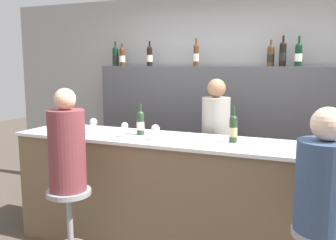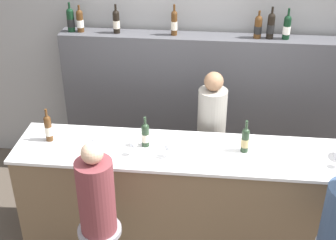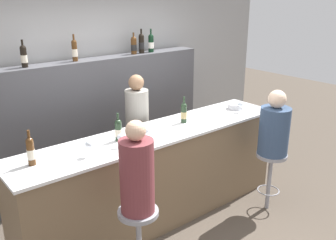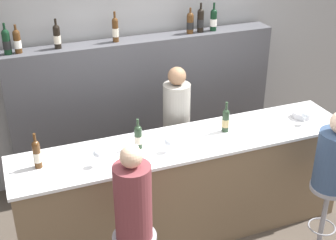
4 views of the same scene
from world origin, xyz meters
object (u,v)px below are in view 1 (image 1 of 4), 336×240
wine_bottle_backbar_2 (150,56)px  wine_bottle_backbar_5 (283,54)px  wine_bottle_counter_0 (63,116)px  wine_bottle_counter_2 (233,128)px  wine_bottle_backbar_3 (196,55)px  wine_bottle_counter_1 (140,122)px  wine_bottle_backbar_0 (116,56)px  wine_bottle_backbar_1 (122,57)px  wine_bottle_backbar_6 (299,54)px  wine_glass_2 (155,129)px  guest_seated_right (325,179)px  wine_bottle_backbar_4 (271,55)px  guest_seated_left (67,146)px  wine_glass_0 (93,123)px  bar_stool_left (69,209)px  bartender (215,162)px  wine_glass_1 (125,126)px

wine_bottle_backbar_2 → wine_bottle_backbar_5: (1.62, -0.00, 0.01)m
wine_bottle_counter_0 → wine_bottle_counter_2: (1.79, 0.00, -0.01)m
wine_bottle_backbar_5 → wine_bottle_backbar_3: bearing=180.0°
wine_bottle_counter_1 → wine_bottle_backbar_0: bearing=129.1°
wine_bottle_backbar_1 → wine_bottle_backbar_6: bearing=-0.0°
wine_glass_2 → wine_bottle_backbar_3: bearing=93.5°
wine_bottle_backbar_2 → guest_seated_right: bearing=-42.6°
wine_bottle_backbar_4 → guest_seated_left: 2.45m
wine_bottle_backbar_2 → wine_glass_0: wine_bottle_backbar_2 is taller
bar_stool_left → bartender: bartender is taller
bar_stool_left → guest_seated_right: bearing=-0.0°
guest_seated_left → wine_glass_0: bearing=103.2°
wine_glass_1 → bar_stool_left: bearing=-109.5°
wine_bottle_counter_0 → wine_bottle_backbar_6: size_ratio=1.02×
wine_bottle_counter_2 → wine_bottle_counter_0: bearing=180.0°
wine_bottle_counter_2 → wine_glass_0: 1.32m
wine_bottle_backbar_3 → guest_seated_left: wine_bottle_backbar_3 is taller
wine_bottle_backbar_0 → wine_bottle_backbar_6: 2.28m
wine_glass_2 → bar_stool_left: wine_glass_2 is taller
wine_bottle_counter_0 → guest_seated_left: guest_seated_left is taller
bartender → wine_bottle_backbar_4: bearing=57.2°
wine_bottle_backbar_4 → wine_glass_0: 2.08m
wine_bottle_backbar_3 → wine_bottle_backbar_4: (0.87, 0.00, -0.01)m
wine_bottle_backbar_6 → wine_glass_1: (-1.39, -1.35, -0.67)m
wine_bottle_backbar_3 → wine_glass_0: (-0.57, -1.35, -0.66)m
wine_bottle_counter_1 → guest_seated_left: 0.80m
wine_bottle_backbar_4 → wine_glass_2: size_ratio=2.10×
wine_bottle_counter_2 → guest_seated_left: guest_seated_left is taller
guest_seated_left → guest_seated_right: (1.91, 0.00, -0.04)m
guest_seated_right → bartender: bartender is taller
wine_bottle_counter_0 → guest_seated_right: 2.64m
wine_bottle_backbar_4 → bar_stool_left: 2.66m
guest_seated_left → bartender: (0.88, 1.27, -0.35)m
wine_bottle_backbar_5 → bartender: wine_bottle_backbar_5 is taller
wine_bottle_backbar_0 → wine_glass_2: bearing=-48.4°
wine_bottle_counter_0 → wine_glass_2: bearing=-8.2°
wine_bottle_counter_1 → wine_glass_0: wine_bottle_counter_1 is taller
wine_bottle_counter_1 → bartender: bearing=41.6°
wine_bottle_counter_2 → wine_bottle_backbar_1: size_ratio=1.08×
wine_bottle_backbar_2 → wine_bottle_backbar_5: bearing=-0.0°
guest_seated_left → wine_bottle_backbar_0: bearing=109.5°
wine_bottle_backbar_2 → wine_glass_1: wine_bottle_backbar_2 is taller
wine_bottle_counter_0 → bartender: bartender is taller
wine_bottle_counter_2 → wine_bottle_backbar_0: wine_bottle_backbar_0 is taller
wine_bottle_backbar_1 → wine_bottle_backbar_4: (1.88, 0.00, -0.00)m
wine_bottle_counter_1 → wine_glass_1: (-0.08, -0.16, -0.02)m
wine_bottle_counter_1 → wine_bottle_backbar_3: size_ratio=0.91×
wine_bottle_counter_1 → wine_bottle_backbar_5: wine_bottle_backbar_5 is taller
wine_bottle_backbar_2 → wine_glass_1: size_ratio=2.23×
wine_bottle_counter_2 → bartender: bearing=119.9°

